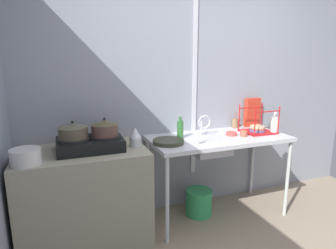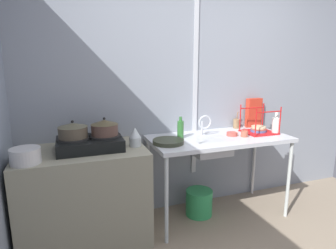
{
  "view_description": "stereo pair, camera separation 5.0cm",
  "coord_description": "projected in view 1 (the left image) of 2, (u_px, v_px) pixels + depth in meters",
  "views": [
    {
      "loc": [
        -1.38,
        -1.28,
        1.62
      ],
      "look_at": [
        -0.44,
        1.19,
        1.04
      ],
      "focal_mm": 30.5,
      "sensor_mm": 36.0,
      "label": 1
    },
    {
      "loc": [
        -1.34,
        -1.3,
        1.62
      ],
      "look_at": [
        -0.44,
        1.19,
        1.04
      ],
      "focal_mm": 30.5,
      "sensor_mm": 36.0,
      "label": 2
    }
  ],
  "objects": [
    {
      "name": "wall_back",
      "position": [
        192.0,
        95.0,
        3.17
      ],
      "size": [
        4.44,
        0.1,
        2.53
      ],
      "primitive_type": "cube",
      "color": "gray",
      "rests_on": "ground"
    },
    {
      "name": "wall_metal_strip",
      "position": [
        194.0,
        84.0,
        3.09
      ],
      "size": [
        0.05,
        0.01,
        2.03
      ],
      "primitive_type": "cube",
      "color": "silver"
    },
    {
      "name": "counter_concrete",
      "position": [
        85.0,
        197.0,
        2.57
      ],
      "size": [
        1.1,
        0.67,
        0.87
      ],
      "primitive_type": "cube",
      "color": "gray",
      "rests_on": "ground"
    },
    {
      "name": "counter_sink",
      "position": [
        218.0,
        142.0,
        2.96
      ],
      "size": [
        1.44,
        0.67,
        0.87
      ],
      "color": "silver",
      "rests_on": "ground"
    },
    {
      "name": "stove",
      "position": [
        90.0,
        143.0,
        2.48
      ],
      "size": [
        0.55,
        0.39,
        0.12
      ],
      "color": "black",
      "rests_on": "counter_concrete"
    },
    {
      "name": "pot_on_left_burner",
      "position": [
        73.0,
        131.0,
        2.41
      ],
      "size": [
        0.25,
        0.25,
        0.15
      ],
      "color": "#4D4235",
      "rests_on": "stove"
    },
    {
      "name": "pot_on_right_burner",
      "position": [
        105.0,
        128.0,
        2.5
      ],
      "size": [
        0.24,
        0.24,
        0.16
      ],
      "color": "brown",
      "rests_on": "stove"
    },
    {
      "name": "pot_beside_stove",
      "position": [
        26.0,
        157.0,
        2.13
      ],
      "size": [
        0.22,
        0.22,
        0.12
      ],
      "color": "silver",
      "rests_on": "counter_concrete"
    },
    {
      "name": "percolator",
      "position": [
        135.0,
        137.0,
        2.58
      ],
      "size": [
        0.11,
        0.11,
        0.18
      ],
      "color": "silver",
      "rests_on": "counter_concrete"
    },
    {
      "name": "sink_basin",
      "position": [
        210.0,
        146.0,
        2.88
      ],
      "size": [
        0.37,
        0.3,
        0.16
      ],
      "primitive_type": "cube",
      "color": "silver",
      "rests_on": "counter_sink"
    },
    {
      "name": "faucet",
      "position": [
        204.0,
        123.0,
        2.95
      ],
      "size": [
        0.15,
        0.08,
        0.22
      ],
      "color": "silver",
      "rests_on": "counter_sink"
    },
    {
      "name": "frying_pan",
      "position": [
        168.0,
        142.0,
        2.69
      ],
      "size": [
        0.3,
        0.3,
        0.04
      ],
      "primitive_type": "cylinder",
      "color": "#333827",
      "rests_on": "counter_sink"
    },
    {
      "name": "dish_rack",
      "position": [
        258.0,
        129.0,
        3.11
      ],
      "size": [
        0.32,
        0.3,
        0.3
      ],
      "color": "red",
      "rests_on": "counter_sink"
    },
    {
      "name": "cup_by_rack",
      "position": [
        244.0,
        133.0,
        2.94
      ],
      "size": [
        0.07,
        0.07,
        0.06
      ],
      "primitive_type": "cylinder",
      "color": "#B55D47",
      "rests_on": "counter_sink"
    },
    {
      "name": "small_bowl_on_drainboard",
      "position": [
        231.0,
        134.0,
        2.98
      ],
      "size": [
        0.11,
        0.11,
        0.04
      ],
      "primitive_type": "cylinder",
      "color": "#C04B41",
      "rests_on": "counter_sink"
    },
    {
      "name": "bottle_by_sink",
      "position": [
        180.0,
        129.0,
        2.86
      ],
      "size": [
        0.06,
        0.06,
        0.22
      ],
      "color": "#327132",
      "rests_on": "counter_sink"
    },
    {
      "name": "bottle_by_rack",
      "position": [
        275.0,
        125.0,
        3.07
      ],
      "size": [
        0.08,
        0.08,
        0.23
      ],
      "color": "white",
      "rests_on": "counter_sink"
    },
    {
      "name": "cereal_box",
      "position": [
        252.0,
        112.0,
        3.38
      ],
      "size": [
        0.2,
        0.07,
        0.34
      ],
      "primitive_type": "cube",
      "rotation": [
        0.0,
        0.0,
        0.06
      ],
      "color": "red",
      "rests_on": "counter_sink"
    },
    {
      "name": "utensil_jar",
      "position": [
        235.0,
        123.0,
        3.32
      ],
      "size": [
        0.07,
        0.07,
        0.19
      ],
      "color": "#8E6E4A",
      "rests_on": "counter_sink"
    },
    {
      "name": "bucket_on_floor",
      "position": [
        199.0,
        202.0,
        3.09
      ],
      "size": [
        0.29,
        0.29,
        0.28
      ],
      "primitive_type": "cylinder",
      "color": "#31A058",
      "rests_on": "ground"
    }
  ]
}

